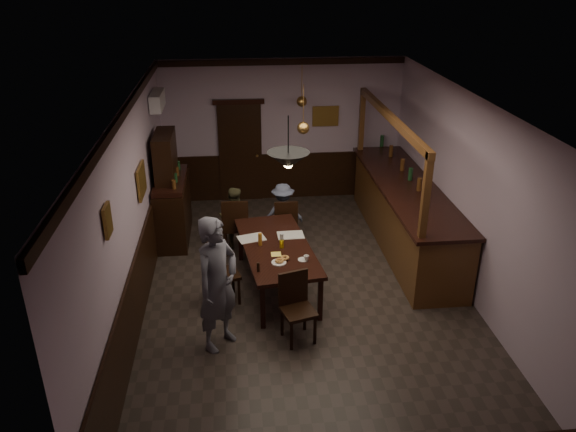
{
  "coord_description": "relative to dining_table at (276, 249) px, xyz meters",
  "views": [
    {
      "loc": [
        -1.02,
        -7.41,
        4.8
      ],
      "look_at": [
        -0.24,
        0.48,
        1.15
      ],
      "focal_mm": 35.0,
      "sensor_mm": 36.0,
      "label": 1
    }
  ],
  "objects": [
    {
      "name": "saucer",
      "position": [
        0.35,
        -0.5,
        0.07
      ],
      "size": [
        0.15,
        0.15,
        0.01
      ],
      "primitive_type": "cylinder",
      "color": "white",
      "rests_on": "dining_table"
    },
    {
      "name": "pastry_plate",
      "position": [
        -0.01,
        -0.55,
        0.07
      ],
      "size": [
        0.22,
        0.22,
        0.01
      ],
      "primitive_type": "cylinder",
      "color": "white",
      "rests_on": "dining_table"
    },
    {
      "name": "person_seated_right",
      "position": [
        0.24,
        1.6,
        -0.12
      ],
      "size": [
        0.75,
        0.46,
        1.13
      ],
      "primitive_type": "imported",
      "rotation": [
        0.0,
        0.0,
        3.2
      ],
      "color": "slate",
      "rests_on": "ground"
    },
    {
      "name": "person_standing",
      "position": [
        -0.88,
        -1.38,
        0.26
      ],
      "size": [
        0.8,
        0.82,
        1.89
      ],
      "primitive_type": "imported",
      "rotation": [
        0.0,
        0.0,
        0.85
      ],
      "color": "slate",
      "rests_on": "ground"
    },
    {
      "name": "chair_near",
      "position": [
        0.16,
        -1.31,
        -0.15
      ],
      "size": [
        0.53,
        0.53,
        0.98
      ],
      "rotation": [
        0.0,
        0.0,
        0.28
      ],
      "color": "black",
      "rests_on": "ground"
    },
    {
      "name": "door_back",
      "position": [
        -0.46,
        3.67,
        0.36
      ],
      "size": [
        0.9,
        0.06,
        2.1
      ],
      "primitive_type": "cube",
      "color": "black",
      "rests_on": "ground"
    },
    {
      "name": "newspaper_right",
      "position": [
        0.25,
        0.32,
        0.07
      ],
      "size": [
        0.43,
        0.31,
        0.01
      ],
      "primitive_type": "cube",
      "rotation": [
        0.0,
        0.0,
        0.03
      ],
      "color": "silver",
      "rests_on": "dining_table"
    },
    {
      "name": "room",
      "position": [
        0.44,
        -0.28,
        0.81
      ],
      "size": [
        5.01,
        8.01,
        3.01
      ],
      "color": "#2D2621",
      "rests_on": "ground"
    },
    {
      "name": "dining_table",
      "position": [
        0.0,
        0.0,
        0.0
      ],
      "size": [
        1.28,
        2.31,
        0.75
      ],
      "rotation": [
        0.0,
        0.0,
        0.13
      ],
      "color": "black",
      "rests_on": "ground"
    },
    {
      "name": "coffee_cup",
      "position": [
        0.4,
        -0.53,
        0.11
      ],
      "size": [
        0.09,
        0.09,
        0.07
      ],
      "primitive_type": "imported",
      "rotation": [
        0.0,
        0.0,
        0.13
      ],
      "color": "white",
      "rests_on": "saucer"
    },
    {
      "name": "picture_left_small",
      "position": [
        -2.02,
        -1.88,
        1.46
      ],
      "size": [
        0.04,
        0.28,
        0.36
      ],
      "color": "olive",
      "rests_on": "ground"
    },
    {
      "name": "picture_back",
      "position": [
        1.34,
        3.68,
        1.11
      ],
      "size": [
        0.55,
        0.04,
        0.42
      ],
      "color": "olive",
      "rests_on": "ground"
    },
    {
      "name": "newspaper_left",
      "position": [
        -0.38,
        0.28,
        0.07
      ],
      "size": [
        0.48,
        0.4,
        0.01
      ],
      "primitive_type": "cube",
      "rotation": [
        0.0,
        0.0,
        0.27
      ],
      "color": "silver",
      "rests_on": "dining_table"
    },
    {
      "name": "chair_far_left",
      "position": [
        -0.62,
        1.19,
        -0.11
      ],
      "size": [
        0.46,
        0.46,
        1.06
      ],
      "rotation": [
        0.0,
        0.0,
        3.13
      ],
      "color": "black",
      "rests_on": "ground"
    },
    {
      "name": "chair_far_right",
      "position": [
        0.27,
        1.32,
        -0.16
      ],
      "size": [
        0.42,
        0.42,
        0.95
      ],
      "rotation": [
        0.0,
        0.0,
        3.13
      ],
      "color": "black",
      "rests_on": "ground"
    },
    {
      "name": "bar_counter",
      "position": [
        2.43,
        1.28,
        -0.07
      ],
      "size": [
        1.02,
        4.37,
        2.45
      ],
      "color": "#492B13",
      "rests_on": "ground"
    },
    {
      "name": "napkin",
      "position": [
        -0.03,
        -0.29,
        0.07
      ],
      "size": [
        0.17,
        0.17,
        0.0
      ],
      "primitive_type": "cube",
      "rotation": [
        0.0,
        0.0,
        0.13
      ],
      "color": "#FFE75D",
      "rests_on": "dining_table"
    },
    {
      "name": "pendant_brass_far",
      "position": [
        0.74,
        2.92,
        1.61
      ],
      "size": [
        0.2,
        0.2,
        0.81
      ],
      "color": "#BF8C3F",
      "rests_on": "ground"
    },
    {
      "name": "soda_can",
      "position": [
        0.07,
        -0.08,
        0.12
      ],
      "size": [
        0.07,
        0.07,
        0.12
      ],
      "primitive_type": "cylinder",
      "color": "yellow",
      "rests_on": "dining_table"
    },
    {
      "name": "picture_left_large",
      "position": [
        -2.02,
        0.52,
        1.01
      ],
      "size": [
        0.04,
        0.62,
        0.48
      ],
      "color": "olive",
      "rests_on": "ground"
    },
    {
      "name": "chair_side",
      "position": [
        -0.9,
        -0.33,
        -0.14
      ],
      "size": [
        0.52,
        0.52,
        0.99
      ],
      "rotation": [
        0.0,
        0.0,
        1.82
      ],
      "color": "black",
      "rests_on": "ground"
    },
    {
      "name": "pendant_iron",
      "position": [
        0.1,
        -0.79,
        1.72
      ],
      "size": [
        0.56,
        0.56,
        0.7
      ],
      "color": "black",
      "rests_on": "ground"
    },
    {
      "name": "pastry_ring_b",
      "position": [
        0.09,
        -0.47,
        0.1
      ],
      "size": [
        0.13,
        0.13,
        0.04
      ],
      "primitive_type": "torus",
      "color": "#C68C47",
      "rests_on": "pastry_plate"
    },
    {
      "name": "ac_unit",
      "position": [
        -1.94,
        2.62,
        1.76
      ],
      "size": [
        0.2,
        0.85,
        0.3
      ],
      "color": "white",
      "rests_on": "ground"
    },
    {
      "name": "pepper_mill",
      "position": [
        -0.32,
        -0.76,
        0.13
      ],
      "size": [
        0.04,
        0.04,
        0.14
      ],
      "primitive_type": "cylinder",
      "color": "black",
      "rests_on": "dining_table"
    },
    {
      "name": "person_seated_left",
      "position": [
        -0.65,
        1.48,
        -0.11
      ],
      "size": [
        0.6,
        0.49,
        1.15
      ],
      "primitive_type": "imported",
      "rotation": [
        0.0,
        0.0,
        3.03
      ],
      "color": "brown",
      "rests_on": "ground"
    },
    {
      "name": "pastry_ring_a",
      "position": [
        -0.0,
        -0.55,
        0.1
      ],
      "size": [
        0.13,
        0.13,
        0.04
      ],
      "primitive_type": "torus",
      "color": "#C68C47",
      "rests_on": "pastry_plate"
    },
    {
      "name": "sideboard",
      "position": [
        -1.78,
        1.96,
        0.13
      ],
      "size": [
        0.55,
        1.53,
        2.02
      ],
      "color": "black",
      "rests_on": "ground"
    },
    {
      "name": "water_glass",
      "position": [
        0.09,
        0.1,
        0.14
      ],
      "size": [
        0.06,
        0.06,
        0.15
      ],
      "primitive_type": "cylinder",
      "color": "silver",
      "rests_on": "dining_table"
    },
    {
      "name": "beer_glass",
      "position": [
        -0.25,
        0.04,
        0.16
      ],
      "size": [
        0.06,
        0.06,
        0.2
      ],
      "primitive_type": "cylinder",
      "color": "#BF721E",
      "rests_on": "dining_table"
    },
    {
      "name": "pendant_brass_mid",
      "position": [
        0.54,
        1.08,
        1.61
      ],
      "size": [
        0.2,
        0.2,
        0.81
      ],
      "color": "#BF8C3F",
      "rests_on": "ground"
    }
  ]
}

